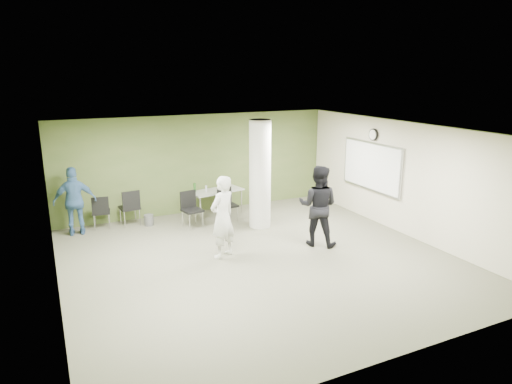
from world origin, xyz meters
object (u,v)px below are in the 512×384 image
woman_white (222,217)px  man_black (318,206)px  chair_back_left (101,210)px  folding_table (216,192)px  man_blue (75,201)px

woman_white → man_black: 2.28m
chair_back_left → woman_white: (2.16, -3.07, 0.40)m
folding_table → man_black: 3.49m
woman_white → man_blue: bearing=-72.6°
chair_back_left → man_blue: man_blue is taller
woman_white → man_black: size_ratio=0.96×
chair_back_left → man_blue: (-0.61, -0.17, 0.35)m
chair_back_left → woman_white: 3.78m
man_black → man_blue: (-5.03, 3.17, -0.09)m
man_black → man_blue: bearing=10.3°
chair_back_left → woman_white: size_ratio=0.48×
woman_white → man_black: (2.27, -0.27, 0.04)m
woman_white → chair_back_left: bearing=-81.2°
chair_back_left → man_blue: 0.72m
folding_table → chair_back_left: size_ratio=1.82×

